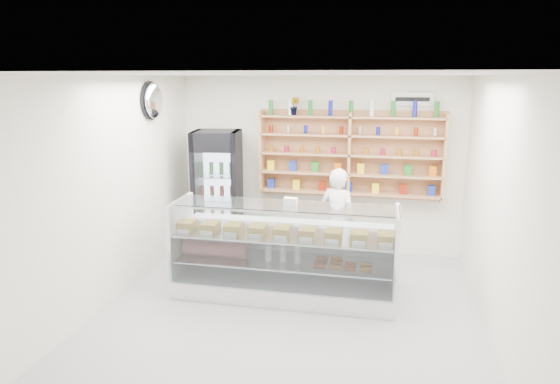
# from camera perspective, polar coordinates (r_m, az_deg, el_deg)

# --- Properties ---
(room) EXTENTS (5.00, 5.00, 5.00)m
(room) POSITION_cam_1_polar(r_m,az_deg,el_deg) (5.63, 1.00, -1.06)
(room) COLOR #A7A6AB
(room) RESTS_ON ground
(display_counter) EXTENTS (2.83, 0.84, 1.23)m
(display_counter) POSITION_cam_1_polar(r_m,az_deg,el_deg) (6.49, 0.45, -8.97)
(display_counter) COLOR white
(display_counter) RESTS_ON floor
(shop_worker) EXTENTS (0.65, 0.55, 1.52)m
(shop_worker) POSITION_cam_1_polar(r_m,az_deg,el_deg) (7.26, 6.62, -3.17)
(shop_worker) COLOR white
(shop_worker) RESTS_ON floor
(drinks_cooler) EXTENTS (0.79, 0.78, 1.97)m
(drinks_cooler) POSITION_cam_1_polar(r_m,az_deg,el_deg) (7.95, -7.14, -0.08)
(drinks_cooler) COLOR black
(drinks_cooler) RESTS_ON floor
(wall_shelving) EXTENTS (2.84, 0.28, 1.33)m
(wall_shelving) POSITION_cam_1_polar(r_m,az_deg,el_deg) (7.81, 7.96, 4.20)
(wall_shelving) COLOR tan
(wall_shelving) RESTS_ON back_wall
(potted_plant) EXTENTS (0.17, 0.14, 0.29)m
(potted_plant) POSITION_cam_1_polar(r_m,az_deg,el_deg) (7.85, 1.65, 9.81)
(potted_plant) COLOR #1E6626
(potted_plant) RESTS_ON wall_shelving
(security_mirror) EXTENTS (0.15, 0.50, 0.50)m
(security_mirror) POSITION_cam_1_polar(r_m,az_deg,el_deg) (7.32, -14.22, 10.09)
(security_mirror) COLOR silver
(security_mirror) RESTS_ON left_wall
(wall_sign) EXTENTS (0.62, 0.03, 0.20)m
(wall_sign) POSITION_cam_1_polar(r_m,az_deg,el_deg) (7.85, 14.90, 10.21)
(wall_sign) COLOR white
(wall_sign) RESTS_ON back_wall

